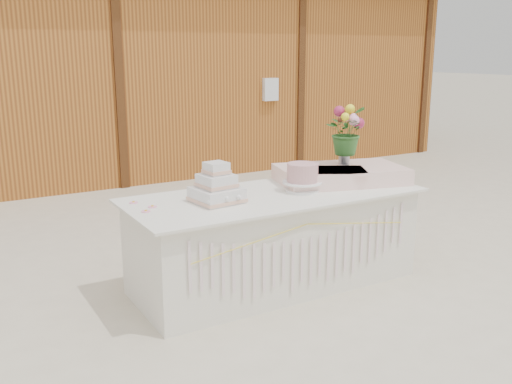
# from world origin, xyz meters

# --- Properties ---
(ground) EXTENTS (80.00, 80.00, 0.00)m
(ground) POSITION_xyz_m (0.00, 0.00, 0.00)
(ground) COLOR beige
(ground) RESTS_ON ground
(barn) EXTENTS (12.60, 4.60, 3.30)m
(barn) POSITION_xyz_m (-0.01, 5.99, 1.68)
(barn) COLOR #A86423
(barn) RESTS_ON ground
(cake_table) EXTENTS (2.40, 1.00, 0.77)m
(cake_table) POSITION_xyz_m (0.00, -0.00, 0.39)
(cake_table) COLOR silver
(cake_table) RESTS_ON ground
(wedding_cake) EXTENTS (0.38, 0.38, 0.31)m
(wedding_cake) POSITION_xyz_m (-0.52, -0.00, 0.87)
(wedding_cake) COLOR silver
(wedding_cake) RESTS_ON cake_table
(pink_cake_stand) EXTENTS (0.32, 0.32, 0.23)m
(pink_cake_stand) POSITION_xyz_m (0.24, -0.04, 0.90)
(pink_cake_stand) COLOR white
(pink_cake_stand) RESTS_ON cake_table
(satin_runner) EXTENTS (1.20, 0.88, 0.14)m
(satin_runner) POSITION_xyz_m (0.72, 0.07, 0.84)
(satin_runner) COLOR #FFD4CD
(satin_runner) RESTS_ON cake_table
(flower_vase) EXTENTS (0.10, 0.10, 0.13)m
(flower_vase) POSITION_xyz_m (0.82, 0.15, 0.97)
(flower_vase) COLOR #A3A3A7
(flower_vase) RESTS_ON satin_runner
(bouquet) EXTENTS (0.49, 0.49, 0.41)m
(bouquet) POSITION_xyz_m (0.82, 0.15, 1.25)
(bouquet) COLOR #32692A
(bouquet) RESTS_ON flower_vase
(loose_flowers) EXTENTS (0.22, 0.34, 0.02)m
(loose_flowers) POSITION_xyz_m (-1.03, 0.13, 0.78)
(loose_flowers) COLOR pink
(loose_flowers) RESTS_ON cake_table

